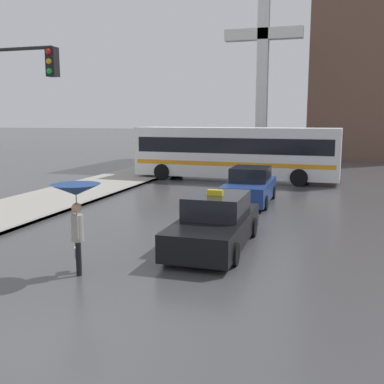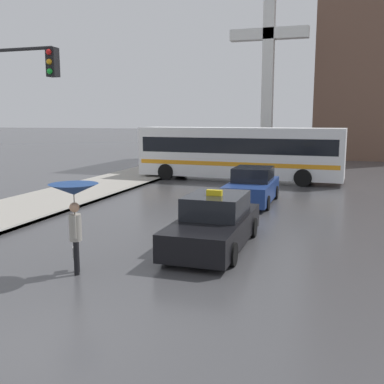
{
  "view_description": "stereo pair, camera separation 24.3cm",
  "coord_description": "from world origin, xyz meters",
  "views": [
    {
      "loc": [
        4.36,
        -5.53,
        3.65
      ],
      "look_at": [
        0.42,
        7.61,
        1.4
      ],
      "focal_mm": 42.0,
      "sensor_mm": 36.0,
      "label": 1
    },
    {
      "loc": [
        4.6,
        -5.46,
        3.65
      ],
      "look_at": [
        0.42,
        7.61,
        1.4
      ],
      "focal_mm": 42.0,
      "sensor_mm": 36.0,
      "label": 2
    }
  ],
  "objects": [
    {
      "name": "pedestrian_with_umbrella",
      "position": [
        -1.14,
        3.48,
        1.79
      ],
      "size": [
        1.15,
        1.15,
        2.16
      ],
      "rotation": [
        0.0,
        0.0,
        2.07
      ],
      "color": "black",
      "rests_on": "ground_plane"
    },
    {
      "name": "ground_plane",
      "position": [
        0.0,
        0.0,
        0.0
      ],
      "size": [
        300.0,
        300.0,
        0.0
      ],
      "primitive_type": "plane",
      "color": "#424244"
    },
    {
      "name": "traffic_light",
      "position": [
        -4.96,
        5.72,
        4.08
      ],
      "size": [
        3.37,
        0.38,
        5.91
      ],
      "color": "black",
      "rests_on": "ground_plane"
    },
    {
      "name": "city_bus",
      "position": [
        -0.84,
        20.66,
        1.74
      ],
      "size": [
        12.05,
        3.08,
        3.13
      ],
      "rotation": [
        0.0,
        0.0,
        1.53
      ],
      "color": "silver",
      "rests_on": "ground_plane"
    },
    {
      "name": "building_tower_near",
      "position": [
        7.57,
        41.68,
        14.01
      ],
      "size": [
        10.09,
        11.28,
        28.02
      ],
      "color": "brown",
      "rests_on": "ground_plane"
    },
    {
      "name": "sedan_red",
      "position": [
        1.22,
        13.74,
        0.7
      ],
      "size": [
        1.91,
        4.39,
        1.55
      ],
      "rotation": [
        0.0,
        0.0,
        3.14
      ],
      "color": "navy",
      "rests_on": "ground_plane"
    },
    {
      "name": "taxi",
      "position": [
        1.4,
        6.67,
        0.68
      ],
      "size": [
        1.91,
        4.75,
        1.66
      ],
      "rotation": [
        0.0,
        0.0,
        3.14
      ],
      "color": "black",
      "rests_on": "ground_plane"
    },
    {
      "name": "monument_cross",
      "position": [
        -1.09,
        33.21,
        8.3
      ],
      "size": [
        6.44,
        0.9,
        14.64
      ],
      "color": "white",
      "rests_on": "ground_plane"
    }
  ]
}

